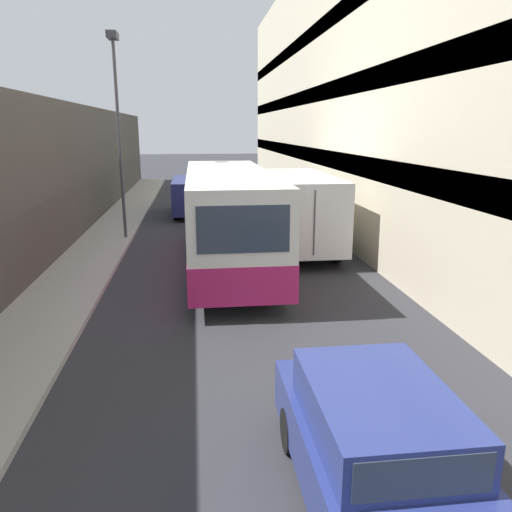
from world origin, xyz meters
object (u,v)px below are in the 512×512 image
car_hatchback (379,452)px  panel_van (192,195)px  box_truck (290,206)px  bus (228,217)px  street_lamp (117,101)px

car_hatchback → panel_van: size_ratio=0.86×
car_hatchback → box_truck: size_ratio=0.52×
bus → panel_van: bearing=96.5°
car_hatchback → bus: 10.76m
bus → panel_van: 10.23m
box_truck → panel_van: box_truck is taller
car_hatchback → street_lamp: 16.39m
car_hatchback → street_lamp: bearing=107.5°
car_hatchback → box_truck: (1.51, 13.33, 0.74)m
car_hatchback → box_truck: box_truck is taller
car_hatchback → bus: bearing=95.1°
box_truck → street_lamp: street_lamp is taller
panel_van → box_truck: bearing=-64.2°
box_truck → panel_van: (-3.63, 7.51, -0.48)m
box_truck → panel_van: size_ratio=1.67×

